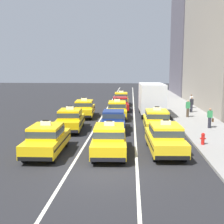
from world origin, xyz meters
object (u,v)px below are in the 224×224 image
(taxi_center_third, at_px, (117,109))
(taxi_center_fifth, at_px, (121,98))
(taxi_left_third, at_px, (84,108))
(pedestrian_by_storefront, at_px, (188,108))
(taxi_center_nearest, at_px, (109,139))
(fire_hydrant, at_px, (203,138))
(taxi_left_nearest, at_px, (47,139))
(sedan_center_fourth, at_px, (120,103))
(box_truck_right_third, at_px, (151,98))
(sedan_center_second, at_px, (114,120))
(taxi_right_second, at_px, (157,120))
(pedestrian_far_corner, at_px, (210,118))
(pedestrian_trailing, at_px, (192,105))
(taxi_right_nearest, at_px, (165,138))
(taxi_left_second, at_px, (70,119))
(pedestrian_near_crosswalk, at_px, (191,101))

(taxi_center_third, bearing_deg, taxi_center_fifth, 89.89)
(taxi_left_third, distance_m, pedestrian_by_storefront, 9.99)
(taxi_center_nearest, height_order, fire_hydrant, taxi_center_nearest)
(taxi_left_nearest, distance_m, sedan_center_fourth, 17.07)
(taxi_center_fifth, bearing_deg, sedan_center_fourth, -89.33)
(taxi_left_third, distance_m, box_truck_right_third, 6.80)
(fire_hydrant, bearing_deg, sedan_center_second, 143.65)
(taxi_center_fifth, distance_m, box_truck_right_third, 8.65)
(box_truck_right_third, xyz_separation_m, fire_hydrant, (2.41, -11.74, -1.23))
(taxi_left_nearest, xyz_separation_m, taxi_center_third, (3.34, 11.68, 0.00))
(taxi_center_fifth, bearing_deg, taxi_right_second, -78.29)
(sedan_center_fourth, bearing_deg, taxi_right_second, -73.27)
(taxi_center_fifth, bearing_deg, taxi_left_third, -109.11)
(sedan_center_second, xyz_separation_m, pedestrian_far_corner, (7.46, 0.83, 0.09))
(taxi_right_second, bearing_deg, pedestrian_trailing, 63.92)
(taxi_right_nearest, bearing_deg, taxi_center_third, 106.46)
(taxi_left_second, bearing_deg, taxi_right_nearest, -39.88)
(pedestrian_by_storefront, bearing_deg, taxi_right_nearest, -106.77)
(taxi_left_nearest, relative_size, pedestrian_by_storefront, 2.79)
(sedan_center_fourth, height_order, pedestrian_far_corner, pedestrian_far_corner)
(taxi_left_third, relative_size, taxi_center_third, 1.01)
(taxi_left_third, height_order, taxi_center_nearest, same)
(taxi_left_nearest, height_order, taxi_center_fifth, same)
(taxi_left_second, bearing_deg, pedestrian_near_crosswalk, 46.87)
(taxi_center_nearest, bearing_deg, taxi_center_third, 90.75)
(taxi_center_third, height_order, pedestrian_trailing, taxi_center_third)
(box_truck_right_third, xyz_separation_m, pedestrian_near_crosswalk, (5.04, 4.77, -0.81))
(pedestrian_by_storefront, bearing_deg, taxi_center_fifth, 124.91)
(taxi_center_third, height_order, taxi_right_second, same)
(taxi_center_fifth, relative_size, taxi_right_second, 1.01)
(taxi_left_third, relative_size, taxi_right_second, 1.02)
(sedan_center_second, xyz_separation_m, pedestrian_near_crosswalk, (8.35, 12.30, 0.12))
(taxi_left_nearest, xyz_separation_m, taxi_right_second, (6.60, 6.14, 0.00))
(taxi_center_nearest, bearing_deg, taxi_left_nearest, -177.69)
(sedan_center_fourth, bearing_deg, pedestrian_far_corner, -52.43)
(sedan_center_fourth, relative_size, pedestrian_far_corner, 2.82)
(sedan_center_fourth, relative_size, pedestrian_near_crosswalk, 2.75)
(taxi_center_nearest, distance_m, taxi_right_nearest, 3.15)
(pedestrian_far_corner, relative_size, fire_hydrant, 2.15)
(taxi_center_nearest, bearing_deg, taxi_left_second, 120.09)
(taxi_left_third, xyz_separation_m, pedestrian_far_corner, (10.72, -5.19, 0.06))
(taxi_center_third, xyz_separation_m, pedestrian_by_storefront, (6.74, 0.47, 0.10))
(sedan_center_fourth, bearing_deg, pedestrian_trailing, -11.35)
(sedan_center_fourth, bearing_deg, taxi_left_second, -107.80)
(taxi_left_second, bearing_deg, taxi_center_fifth, 77.94)
(taxi_left_second, bearing_deg, taxi_left_third, 89.40)
(taxi_left_second, relative_size, taxi_left_third, 1.00)
(taxi_left_second, xyz_separation_m, box_truck_right_third, (6.64, 7.69, 0.90))
(pedestrian_near_crosswalk, xyz_separation_m, pedestrian_far_corner, (-0.89, -11.47, -0.03))
(taxi_left_second, relative_size, sedan_center_second, 1.08)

